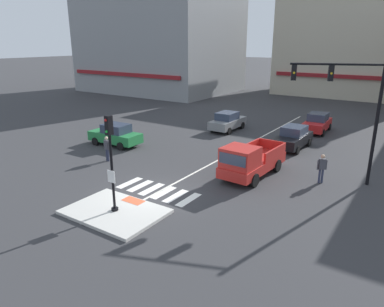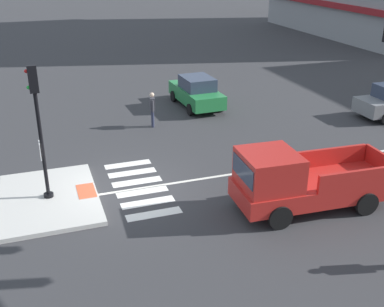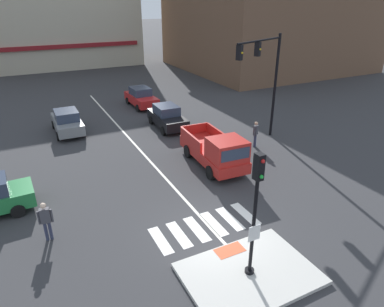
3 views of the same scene
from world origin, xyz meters
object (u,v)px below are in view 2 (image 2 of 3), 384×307
Objects in this scene: car_green_cross_left at (196,92)px; pedestrian_at_curb_left at (152,107)px; pickup_truck_red_eastbound_mid at (300,181)px; signal_pole at (38,121)px.

pedestrian_at_curb_left is (2.27, -3.00, 0.17)m from car_green_cross_left.
pedestrian_at_curb_left is (-9.04, -2.48, 0.00)m from pickup_truck_red_eastbound_mid.
pickup_truck_red_eastbound_mid reaches higher than car_green_cross_left.
car_green_cross_left is at bearing 177.37° from pickup_truck_red_eastbound_mid.
pedestrian_at_curb_left is at bearing -164.67° from pickup_truck_red_eastbound_mid.
pickup_truck_red_eastbound_mid is 9.37m from pedestrian_at_curb_left.
pedestrian_at_curb_left is (-5.87, 5.13, -1.84)m from signal_pole.
signal_pole is 1.06× the size of car_green_cross_left.
car_green_cross_left is 0.80× the size of pickup_truck_red_eastbound_mid.
signal_pole is 11.68m from car_green_cross_left.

